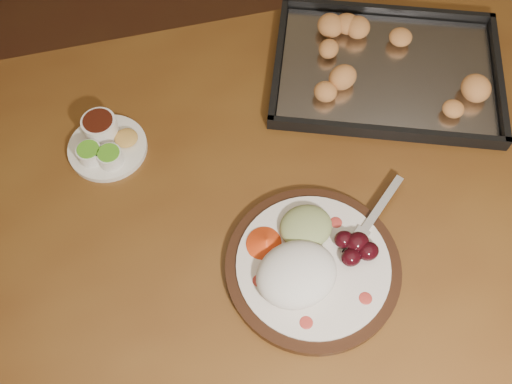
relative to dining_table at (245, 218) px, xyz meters
name	(u,v)px	position (x,y,z in m)	size (l,w,h in m)	color
ground	(361,376)	(0.22, -0.29, -0.65)	(4.00, 4.00, 0.00)	#53321C
dining_table	(245,218)	(0.00, 0.00, 0.00)	(1.63, 1.15, 0.75)	brown
dinner_plate	(309,264)	(0.04, -0.18, 0.12)	(0.38, 0.30, 0.07)	black
condiment_saucer	(105,143)	(-0.20, 0.20, 0.12)	(0.15, 0.15, 0.05)	white
baking_tray	(387,69)	(0.39, 0.15, 0.11)	(0.58, 0.54, 0.05)	black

